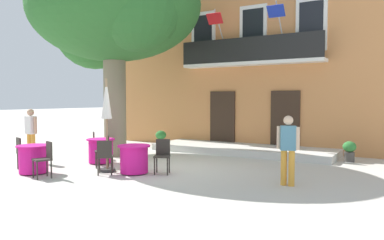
{
  "coord_description": "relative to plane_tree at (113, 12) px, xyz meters",
  "views": [
    {
      "loc": [
        6.27,
        -8.86,
        1.98
      ],
      "look_at": [
        -0.04,
        1.71,
        1.3
      ],
      "focal_mm": 35.23,
      "sensor_mm": 36.0,
      "label": 1
    }
  ],
  "objects": [
    {
      "name": "ground_plane",
      "position": [
        2.9,
        -1.13,
        -5.0
      ],
      "size": [
        120.0,
        120.0,
        0.0
      ],
      "primitive_type": "plane",
      "color": "beige"
    },
    {
      "name": "building_facade",
      "position": [
        3.67,
        5.86,
        -1.25
      ],
      "size": [
        13.0,
        5.09,
        7.5
      ],
      "color": "#CC844C",
      "rests_on": "ground"
    },
    {
      "name": "entrance_step_platform",
      "position": [
        3.67,
        2.83,
        -4.88
      ],
      "size": [
        6.72,
        2.08,
        0.25
      ],
      "primitive_type": "cube",
      "color": "silver",
      "rests_on": "ground"
    },
    {
      "name": "plane_tree",
      "position": [
        0.0,
        0.0,
        0.0
      ],
      "size": [
        6.33,
        5.56,
        7.01
      ],
      "color": "#7F755B",
      "rests_on": "ground"
    },
    {
      "name": "cafe_table_near_tree",
      "position": [
        2.75,
        -2.24,
        -4.61
      ],
      "size": [
        0.86,
        0.86,
        0.76
      ],
      "color": "#DB1984",
      "rests_on": "ground"
    },
    {
      "name": "cafe_chair_near_tree_0",
      "position": [
        3.39,
        -1.84,
        -4.47
      ],
      "size": [
        0.54,
        0.54,
        0.91
      ],
      "color": "#2D2823",
      "rests_on": "ground"
    },
    {
      "name": "cafe_chair_near_tree_1",
      "position": [
        2.21,
        -2.77,
        -4.47
      ],
      "size": [
        0.56,
        0.56,
        0.91
      ],
      "color": "#2D2823",
      "rests_on": "ground"
    },
    {
      "name": "cafe_table_middle",
      "position": [
        0.45,
        -3.61,
        -4.61
      ],
      "size": [
        0.86,
        0.86,
        0.76
      ],
      "color": "#DB1984",
      "rests_on": "ground"
    },
    {
      "name": "cafe_chair_middle_0",
      "position": [
        -0.28,
        -3.42,
        -4.47
      ],
      "size": [
        0.51,
        0.51,
        0.91
      ],
      "color": "#2D2823",
      "rests_on": "ground"
    },
    {
      "name": "cafe_chair_middle_1",
      "position": [
        1.17,
        -3.81,
        -4.47
      ],
      "size": [
        0.52,
        0.52,
        0.91
      ],
      "color": "#2D2823",
      "rests_on": "ground"
    },
    {
      "name": "cafe_table_front",
      "position": [
        0.81,
        -1.5,
        -4.61
      ],
      "size": [
        0.86,
        0.86,
        0.76
      ],
      "color": "#DB1984",
      "rests_on": "ground"
    },
    {
      "name": "cafe_chair_front_0",
      "position": [
        1.41,
        -1.95,
        -4.47
      ],
      "size": [
        0.57,
        0.57,
        0.91
      ],
      "color": "#2D2823",
      "rests_on": "ground"
    },
    {
      "name": "cafe_chair_front_1",
      "position": [
        0.21,
        -1.05,
        -4.47
      ],
      "size": [
        0.57,
        0.57,
        0.91
      ],
      "color": "#2D2823",
      "rests_on": "ground"
    },
    {
      "name": "cafe_umbrella",
      "position": [
        1.93,
        -2.4,
        -3.34
      ],
      "size": [
        0.44,
        0.44,
        2.55
      ],
      "color": "#997A56",
      "rests_on": "ground"
    },
    {
      "name": "ground_planter_left",
      "position": [
        -0.04,
        2.89,
        -4.63
      ],
      "size": [
        0.45,
        0.45,
        0.66
      ],
      "color": "#47423D",
      "rests_on": "ground"
    },
    {
      "name": "ground_planter_right",
      "position": [
        7.38,
        2.75,
        -4.64
      ],
      "size": [
        0.41,
        0.41,
        0.65
      ],
      "color": "#47423D",
      "rests_on": "ground"
    },
    {
      "name": "pedestrian_near_entrance",
      "position": [
        -1.25,
        -2.44,
        -4.05
      ],
      "size": [
        0.53,
        0.24,
        1.68
      ],
      "color": "gold",
      "rests_on": "ground"
    },
    {
      "name": "pedestrian_mid_plaza",
      "position": [
        6.67,
        -1.53,
        -4.1
      ],
      "size": [
        0.53,
        0.34,
        1.61
      ],
      "color": "gold",
      "rests_on": "ground"
    }
  ]
}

